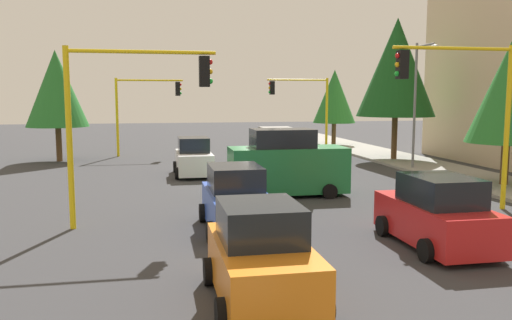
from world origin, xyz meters
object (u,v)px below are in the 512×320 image
(traffic_signal_far_left, at_px, (303,100))
(car_red, at_px, (436,214))
(car_silver, at_px, (293,152))
(car_orange, at_px, (261,258))
(traffic_signal_near_left, at_px, (464,95))
(car_blue, at_px, (236,201))
(tree_roadside_near, at_px, (509,93))
(street_lamp_curbside, at_px, (419,92))
(tree_roadside_far, at_px, (334,97))
(car_white, at_px, (194,158))
(traffic_signal_near_right, at_px, (129,100))
(delivery_van_green, at_px, (287,165))
(tree_roadside_mid, at_px, (397,68))
(tree_opposite_side, at_px, (56,89))
(traffic_signal_far_right, at_px, (144,101))

(traffic_signal_far_left, xyz_separation_m, car_red, (23.91, -3.12, -2.97))
(car_silver, height_order, car_orange, same)
(traffic_signal_near_left, distance_m, car_blue, 8.94)
(tree_roadside_near, bearing_deg, car_red, -45.17)
(car_silver, bearing_deg, street_lamp_curbside, 65.83)
(tree_roadside_far, relative_size, car_white, 1.58)
(traffic_signal_far_left, height_order, traffic_signal_near_right, traffic_signal_near_right)
(tree_roadside_near, height_order, delivery_van_green, tree_roadside_near)
(tree_roadside_mid, xyz_separation_m, car_orange, (20.72, -12.90, -5.00))
(car_red, bearing_deg, traffic_signal_far_left, 172.57)
(traffic_signal_near_right, distance_m, tree_opposite_side, 18.78)
(car_red, bearing_deg, tree_roadside_near, 134.83)
(traffic_signal_far_right, relative_size, car_blue, 1.36)
(traffic_signal_far_right, bearing_deg, car_red, 18.91)
(traffic_signal_far_left, bearing_deg, tree_roadside_near, 16.82)
(traffic_signal_far_left, relative_size, street_lamp_curbside, 0.78)
(delivery_van_green, height_order, car_silver, delivery_van_green)
(traffic_signal_near_left, xyz_separation_m, tree_opposite_side, (-18.00, -16.73, 0.43))
(traffic_signal_far_right, height_order, street_lamp_curbside, street_lamp_curbside)
(traffic_signal_far_left, height_order, tree_roadside_near, tree_roadside_near)
(traffic_signal_near_left, xyz_separation_m, delivery_van_green, (-4.00, -5.35, -2.87))
(car_blue, bearing_deg, car_red, 60.71)
(traffic_signal_near_left, bearing_deg, car_red, -39.17)
(car_blue, bearing_deg, car_orange, -3.72)
(traffic_signal_far_right, xyz_separation_m, car_orange, (26.72, 2.75, -2.91))
(traffic_signal_far_left, relative_size, tree_roadside_near, 0.84)
(tree_roadside_near, relative_size, tree_roadside_mid, 0.73)
(tree_opposite_side, bearing_deg, traffic_signal_near_right, 16.45)
(traffic_signal_far_left, relative_size, car_white, 1.37)
(car_silver, xyz_separation_m, car_red, (16.34, -0.37, 0.00))
(traffic_signal_near_left, relative_size, car_red, 1.46)
(traffic_signal_far_right, relative_size, tree_roadside_near, 0.82)
(delivery_van_green, distance_m, car_red, 8.21)
(traffic_signal_near_right, relative_size, car_red, 1.38)
(tree_roadside_near, bearing_deg, tree_roadside_far, -177.14)
(car_silver, bearing_deg, traffic_signal_near_right, -34.67)
(tree_roadside_far, bearing_deg, car_red, -14.00)
(traffic_signal_near_right, distance_m, tree_roadside_near, 16.67)
(car_red, distance_m, car_orange, 6.12)
(tree_roadside_mid, bearing_deg, tree_roadside_far, -177.14)
(car_white, bearing_deg, tree_opposite_side, -133.37)
(traffic_signal_far_right, bearing_deg, tree_roadside_mid, 69.02)
(traffic_signal_near_right, bearing_deg, street_lamp_curbside, 122.85)
(street_lamp_curbside, relative_size, car_red, 1.73)
(tree_roadside_far, relative_size, delivery_van_green, 1.31)
(car_white, xyz_separation_m, car_orange, (17.16, 0.10, -0.00))
(traffic_signal_near_right, bearing_deg, tree_roadside_far, 147.68)
(car_silver, relative_size, car_orange, 1.08)
(traffic_signal_near_left, bearing_deg, street_lamp_curbside, 160.14)
(tree_opposite_side, height_order, tree_roadside_mid, tree_roadside_mid)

